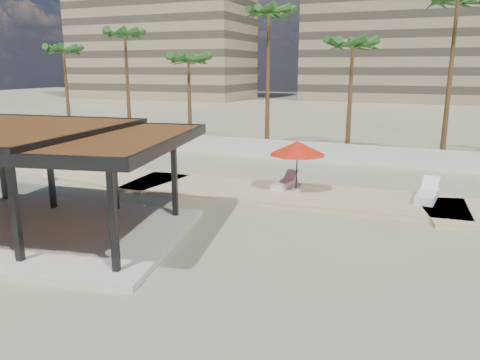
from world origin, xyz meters
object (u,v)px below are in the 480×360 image
(pavilion_central, at_px, (75,178))
(lounger_c, at_px, (427,195))
(lounger_a, at_px, (59,171))
(lounger_b, at_px, (285,184))
(pavilion_west, at_px, (5,169))
(umbrella_c, at_px, (297,148))
(umbrella_a, at_px, (27,122))

(pavilion_central, xyz_separation_m, lounger_c, (11.28, 9.49, -1.84))
(lounger_a, bearing_deg, lounger_b, -88.38)
(pavilion_central, height_order, lounger_c, pavilion_central)
(pavilion_west, distance_m, lounger_c, 17.39)
(umbrella_c, bearing_deg, lounger_c, 7.12)
(umbrella_c, distance_m, lounger_b, 2.09)
(umbrella_c, relative_size, lounger_c, 1.29)
(lounger_c, bearing_deg, pavilion_west, 130.33)
(pavilion_central, bearing_deg, pavilion_west, 171.20)
(pavilion_west, bearing_deg, lounger_c, 27.48)
(lounger_b, xyz_separation_m, lounger_c, (6.56, 0.22, 0.04))
(pavilion_west, relative_size, umbrella_c, 2.73)
(lounger_c, bearing_deg, lounger_a, 103.32)
(umbrella_c, xyz_separation_m, lounger_c, (5.84, 0.73, -1.85))
(umbrella_a, xyz_separation_m, lounger_b, (17.00, -0.35, -2.28))
(pavilion_central, bearing_deg, lounger_c, 28.43)
(pavilion_west, relative_size, lounger_c, 3.54)
(pavilion_central, height_order, lounger_a, pavilion_central)
(umbrella_c, height_order, lounger_a, umbrella_c)
(pavilion_central, distance_m, pavilion_west, 3.07)
(umbrella_a, relative_size, lounger_c, 1.58)
(umbrella_a, xyz_separation_m, umbrella_c, (17.71, -0.86, -0.39))
(lounger_c, bearing_deg, umbrella_a, 96.12)
(pavilion_central, xyz_separation_m, pavilion_west, (-3.06, -0.15, 0.09))
(pavilion_central, xyz_separation_m, lounger_a, (-7.66, 7.20, -1.88))
(umbrella_a, distance_m, lounger_c, 23.66)
(umbrella_a, height_order, lounger_c, umbrella_a)
(pavilion_west, xyz_separation_m, lounger_a, (-4.60, 7.35, -1.97))
(pavilion_central, xyz_separation_m, umbrella_c, (5.45, 8.76, 0.01))
(umbrella_a, bearing_deg, lounger_c, -0.32)
(pavilion_west, height_order, umbrella_c, pavilion_west)
(lounger_b, relative_size, lounger_c, 0.82)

